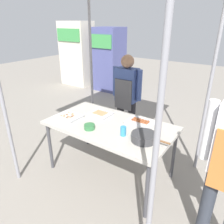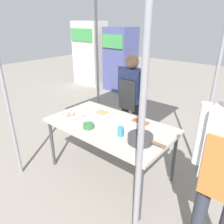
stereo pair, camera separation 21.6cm
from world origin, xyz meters
TOP-DOWN VIEW (x-y plane):
  - ground_plane at (0.00, 0.00)m, footprint 18.00×18.00m
  - stall_table at (0.00, 0.00)m, footprint 1.60×0.90m
  - tray_grilled_sausages at (0.31, 0.24)m, footprint 0.36×0.24m
  - tray_meat_skewers at (-0.57, -0.15)m, footprint 0.33×0.27m
  - tray_pork_links at (-0.27, 0.15)m, footprint 0.30×0.26m
  - cooking_wok at (0.54, -0.12)m, footprint 0.43×0.27m
  - condiment_bowl at (-0.13, -0.25)m, footprint 0.13×0.13m
  - drink_cup_near_edge at (0.29, -0.15)m, footprint 0.07×0.07m
  - vendor_woman at (-0.26, 0.84)m, footprint 0.52×0.22m
  - neighbor_stall_left at (-3.48, 3.11)m, footprint 1.00×0.66m
  - neighbor_stall_right at (-2.30, 3.20)m, footprint 0.79×0.75m

SIDE VIEW (x-z plane):
  - ground_plane at x=0.00m, z-range 0.00..0.00m
  - stall_table at x=0.00m, z-range 0.32..1.07m
  - tray_meat_skewers at x=-0.57m, z-range 0.75..0.79m
  - tray_pork_links at x=-0.27m, z-range 0.75..0.79m
  - tray_grilled_sausages at x=0.31m, z-range 0.74..0.80m
  - condiment_bowl at x=-0.13m, z-range 0.75..0.81m
  - cooking_wok at x=0.54m, z-range 0.75..0.84m
  - drink_cup_near_edge at x=0.29m, z-range 0.75..0.86m
  - vendor_woman at x=-0.26m, z-range 0.13..1.62m
  - neighbor_stall_right at x=-2.30m, z-range 0.00..1.80m
  - neighbor_stall_left at x=-3.48m, z-range 0.00..1.95m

